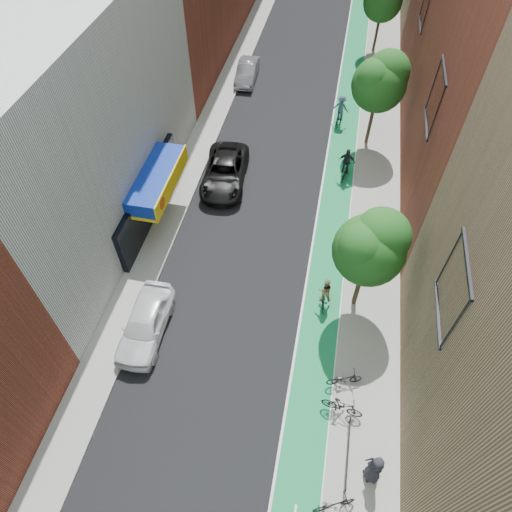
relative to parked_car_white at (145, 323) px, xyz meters
The scene contains 17 objects.
ground 7.72m from the parked_car_white, 54.66° to the right, with size 160.00×160.00×0.00m, color black.
bike_lane 21.48m from the parked_car_white, 66.86° to the left, with size 2.00×68.00×0.01m, color #157651.
sidewalk_left 19.82m from the parked_car_white, 94.53° to the left, with size 2.00×68.00×0.15m, color gray.
sidewalk_right 22.58m from the parked_car_white, 61.01° to the left, with size 3.00×68.00×0.15m, color gray.
building_left_white 11.40m from the parked_car_white, 130.29° to the left, with size 8.00×20.00×12.00m, color silver.
tree_near 11.43m from the parked_car_white, 20.45° to the left, with size 3.40×3.36×6.42m.
tree_mid 20.83m from the parked_car_white, 60.42° to the left, with size 3.55×3.53×6.74m.
parked_car_white is the anchor object (origin of this frame).
parked_car_black 11.89m from the parked_car_white, 84.68° to the left, with size 2.65×5.76×1.60m, color black.
parked_car_silver 24.63m from the parked_car_white, 90.38° to the left, with size 1.53×4.38×1.44m, color gray.
cyclist_lane_near 9.14m from the parked_car_white, 22.33° to the left, with size 0.81×1.51×1.91m.
cyclist_lane_mid 16.39m from the parked_car_white, 57.59° to the left, with size 1.13×1.76×2.18m.
cyclist_lane_far 21.53m from the parked_car_white, 68.44° to the left, with size 1.32×1.82×2.18m.
parked_bike_near 11.57m from the parked_car_white, 31.73° to the right, with size 0.60×1.73×0.91m, color black.
parked_bike_mid 10.09m from the parked_car_white, 12.73° to the right, with size 0.52×1.86×1.12m, color black.
parked_bike_far 9.88m from the parked_car_white, ahead, with size 0.58×1.65×0.87m, color black.
pedestrian 12.15m from the parked_car_white, 22.43° to the right, with size 0.93×0.61×1.91m, color black.
Camera 1 is at (3.20, -4.09, 20.17)m, focal length 32.00 mm.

